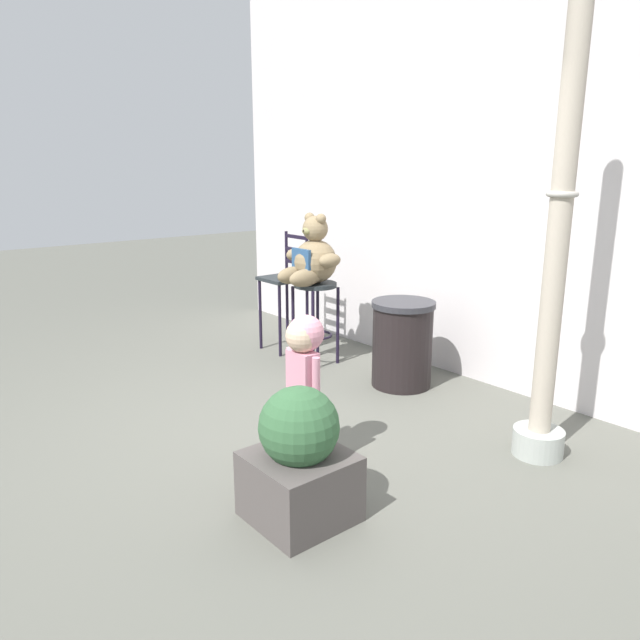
{
  "coord_description": "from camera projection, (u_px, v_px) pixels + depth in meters",
  "views": [
    {
      "loc": [
        3.34,
        -2.25,
        1.89
      ],
      "look_at": [
        -0.29,
        0.73,
        0.68
      ],
      "focal_mm": 33.63,
      "sensor_mm": 36.0,
      "label": 1
    }
  ],
  "objects": [
    {
      "name": "bar_stool_with_teddy",
      "position": [
        315.0,
        306.0,
        5.81
      ],
      "size": [
        0.41,
        0.41,
        0.8
      ],
      "color": "#22282B",
      "rests_on": "ground_plane"
    },
    {
      "name": "child_walking",
      "position": [
        304.0,
        357.0,
        3.78
      ],
      "size": [
        0.32,
        0.25,
        0.99
      ],
      "rotation": [
        0.0,
        0.0,
        2.57
      ],
      "color": "#C99D99",
      "rests_on": "ground_plane"
    },
    {
      "name": "building_wall",
      "position": [
        476.0,
        164.0,
        5.27
      ],
      "size": [
        6.61,
        0.3,
        3.82
      ],
      "primitive_type": "cube",
      "color": "silver",
      "rests_on": "ground_plane"
    },
    {
      "name": "bar_chair_empty",
      "position": [
        286.0,
        284.0,
        6.23
      ],
      "size": [
        0.41,
        0.41,
        1.22
      ],
      "color": "#22282B",
      "rests_on": "ground_plane"
    },
    {
      "name": "trash_bin",
      "position": [
        402.0,
        343.0,
        5.24
      ],
      "size": [
        0.55,
        0.55,
        0.76
      ],
      "color": "black",
      "rests_on": "ground_plane"
    },
    {
      "name": "ground_plane",
      "position": [
        267.0,
        435.0,
        4.35
      ],
      "size": [
        24.0,
        24.0,
        0.0
      ],
      "primitive_type": "plane",
      "color": "#5D5D54"
    },
    {
      "name": "teddy_bear",
      "position": [
        313.0,
        258.0,
        5.67
      ],
      "size": [
        0.64,
        0.58,
        0.66
      ],
      "color": "#826F50",
      "rests_on": "bar_stool_with_teddy"
    },
    {
      "name": "planter_with_shrub",
      "position": [
        299.0,
        459.0,
        3.24
      ],
      "size": [
        0.52,
        0.52,
        0.76
      ],
      "color": "#4F4946",
      "rests_on": "ground_plane"
    },
    {
      "name": "lamppost",
      "position": [
        554.0,
        280.0,
        3.75
      ],
      "size": [
        0.33,
        0.33,
        2.99
      ],
      "color": "#A5AAA3",
      "rests_on": "ground_plane"
    }
  ]
}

